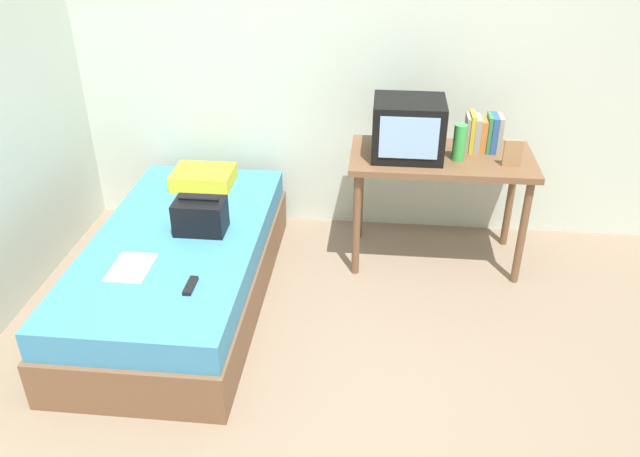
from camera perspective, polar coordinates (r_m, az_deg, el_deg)
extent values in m
plane|color=#84705B|center=(3.32, 0.82, -15.84)|extent=(8.00, 8.00, 0.00)
cube|color=silver|center=(4.45, 3.31, 15.75)|extent=(5.20, 0.10, 2.60)
cube|color=brown|center=(4.05, -12.18, -4.47)|extent=(1.00, 2.00, 0.28)
cube|color=teal|center=(3.93, -12.53, -1.71)|extent=(0.97, 1.94, 0.17)
cube|color=brown|center=(4.16, 10.79, 6.18)|extent=(1.16, 0.60, 0.04)
cylinder|color=brown|center=(4.10, 3.27, 0.33)|extent=(0.05, 0.05, 0.72)
cylinder|color=brown|center=(4.20, 17.58, -0.39)|extent=(0.05, 0.05, 0.72)
cylinder|color=brown|center=(4.53, 3.58, 3.30)|extent=(0.05, 0.05, 0.72)
cylinder|color=brown|center=(4.62, 16.59, 2.59)|extent=(0.05, 0.05, 0.72)
cube|color=black|center=(4.06, 7.87, 8.85)|extent=(0.44, 0.38, 0.36)
cube|color=#8CB2E0|center=(3.87, 7.93, 7.97)|extent=(0.35, 0.01, 0.26)
cylinder|color=green|center=(4.07, 12.31, 7.50)|extent=(0.08, 0.08, 0.23)
cube|color=gray|center=(4.24, 12.96, 8.31)|extent=(0.02, 0.16, 0.23)
cube|color=gold|center=(4.24, 13.33, 8.40)|extent=(0.03, 0.17, 0.24)
cube|color=gray|center=(4.25, 13.78, 8.22)|extent=(0.04, 0.16, 0.22)
cube|color=#CC7233|center=(4.25, 14.30, 8.10)|extent=(0.04, 0.14, 0.21)
cube|color=#337F47|center=(4.25, 14.77, 8.25)|extent=(0.02, 0.15, 0.24)
cube|color=#2D5699|center=(4.26, 15.20, 8.20)|extent=(0.04, 0.16, 0.24)
cube|color=gray|center=(4.27, 15.65, 8.16)|extent=(0.03, 0.15, 0.23)
cube|color=#9E754C|center=(4.07, 16.79, 6.44)|extent=(0.11, 0.02, 0.17)
cube|color=yellow|center=(4.45, -10.35, 4.49)|extent=(0.40, 0.31, 0.11)
cube|color=black|center=(3.86, -10.62, 1.09)|extent=(0.30, 0.20, 0.20)
cylinder|color=black|center=(3.80, -10.78, 2.61)|extent=(0.24, 0.02, 0.02)
cube|color=white|center=(3.64, -16.47, -3.33)|extent=(0.21, 0.29, 0.01)
cube|color=black|center=(3.40, -11.47, -5.02)|extent=(0.04, 0.16, 0.02)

